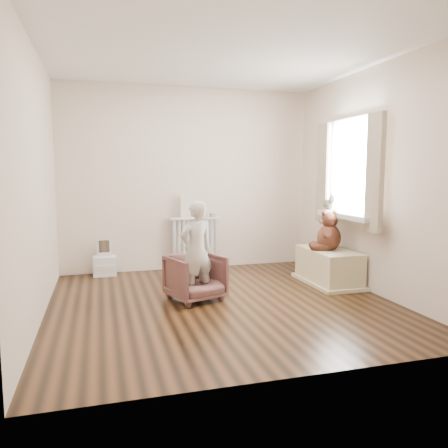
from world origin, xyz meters
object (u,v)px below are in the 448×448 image
object	(u,v)px
radiator	(195,243)
toy_bench	(329,268)
child	(196,251)
toy_vanity	(105,256)
teddy_bear	(329,231)
plush_cat	(330,203)
armchair	(195,277)

from	to	relation	value
radiator	toy_bench	distance (m)	1.92
radiator	child	xyz separation A→B (m)	(-0.32, -1.54, 0.17)
toy_vanity	teddy_bear	xyz separation A→B (m)	(2.70, -1.23, 0.40)
child	plush_cat	xyz separation A→B (m)	(1.91, 0.56, 0.44)
radiator	teddy_bear	size ratio (longest dim) A/B	1.57
toy_vanity	toy_bench	distance (m)	2.98
toy_vanity	child	distance (m)	1.80
armchair	teddy_bear	bearing A→B (deg)	-11.21
armchair	plush_cat	distance (m)	2.11
armchair	child	bearing A→B (deg)	-108.52
radiator	armchair	xyz separation A→B (m)	(-0.32, -1.49, -0.14)
armchair	child	distance (m)	0.31
teddy_bear	plush_cat	distance (m)	0.46
toy_vanity	radiator	bearing A→B (deg)	1.35
radiator	toy_bench	size ratio (longest dim) A/B	0.82
child	toy_bench	bearing A→B (deg)	170.80
radiator	plush_cat	size ratio (longest dim) A/B	2.98
radiator	teddy_bear	bearing A→B (deg)	-41.36
plush_cat	toy_bench	bearing A→B (deg)	-106.74
toy_bench	teddy_bear	xyz separation A→B (m)	(-0.01, -0.02, 0.47)
toy_vanity	teddy_bear	bearing A→B (deg)	-24.52
toy_bench	plush_cat	bearing A→B (deg)	62.38
teddy_bear	armchair	bearing A→B (deg)	-151.47
child	armchair	bearing A→B (deg)	-108.52
toy_vanity	toy_bench	world-z (taller)	toy_vanity
toy_bench	plush_cat	distance (m)	0.86
armchair	plush_cat	xyz separation A→B (m)	(1.91, 0.51, 0.75)
child	toy_bench	xyz separation A→B (m)	(1.77, 0.29, -0.36)
child	toy_vanity	bearing A→B (deg)	-76.41
teddy_bear	plush_cat	bearing A→B (deg)	82.61
child	radiator	bearing A→B (deg)	-120.33
toy_bench	toy_vanity	bearing A→B (deg)	155.87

